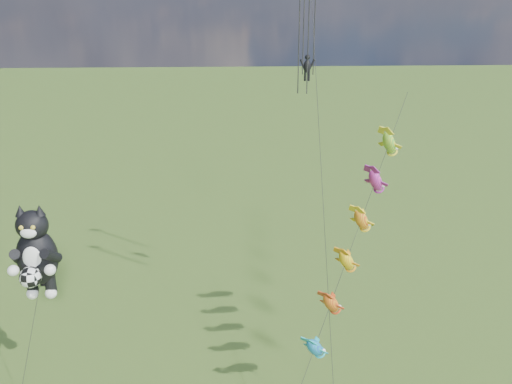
{
  "coord_description": "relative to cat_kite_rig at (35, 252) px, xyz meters",
  "views": [
    {
      "loc": [
        13.46,
        -26.2,
        24.04
      ],
      "look_at": [
        15.06,
        10.04,
        10.69
      ],
      "focal_mm": 40.0,
      "sensor_mm": 36.0,
      "label": 1
    }
  ],
  "objects": [
    {
      "name": "cat_kite_rig",
      "position": [
        0.0,
        0.0,
        0.0
      ],
      "size": [
        3.12,
        4.33,
        11.75
      ],
      "rotation": [
        0.0,
        0.0,
        -0.43
      ],
      "color": "brown",
      "rests_on": "ground"
    },
    {
      "name": "parafoil_rig",
      "position": [
        17.22,
        7.26,
        10.94
      ],
      "size": [
        1.77,
        17.52,
        26.71
      ],
      "rotation": [
        0.0,
        0.0,
        0.08
      ],
      "color": "brown",
      "rests_on": "ground"
    },
    {
      "name": "fish_windsock_rig",
      "position": [
        19.04,
        -1.63,
        1.13
      ],
      "size": [
        9.65,
        12.86,
        17.53
      ],
      "rotation": [
        0.0,
        0.0,
        -0.32
      ],
      "color": "brown",
      "rests_on": "ground"
    }
  ]
}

